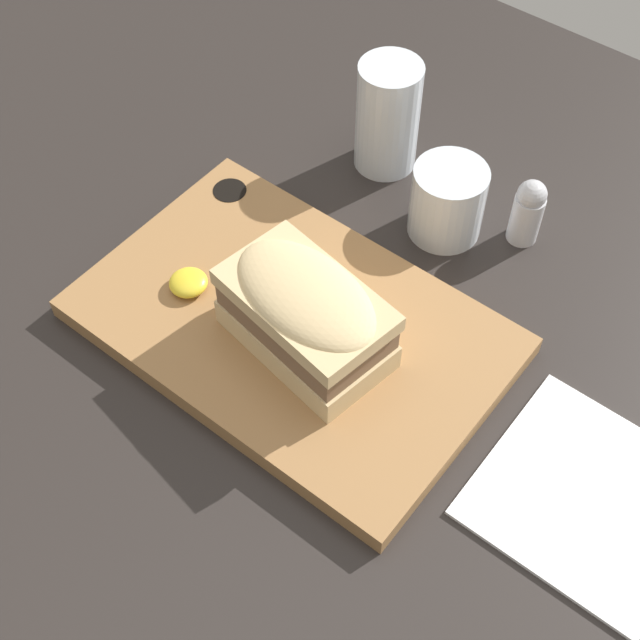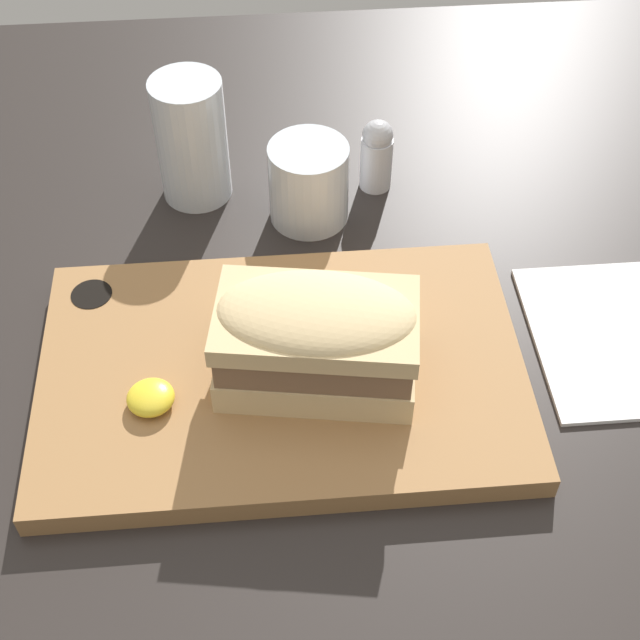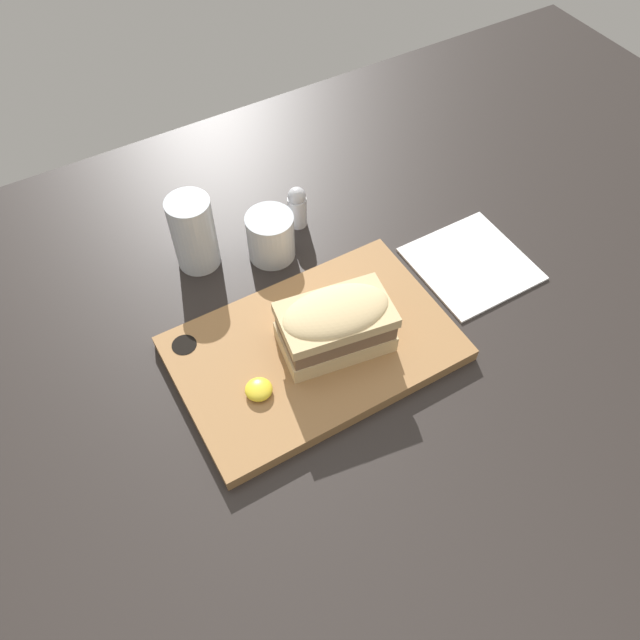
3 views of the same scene
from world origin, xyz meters
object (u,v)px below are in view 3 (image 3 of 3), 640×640
Objects in this scene: serving_board at (313,348)px; salt_shaker at (297,206)px; napkin at (471,264)px; water_glass at (194,237)px; sandwich at (336,323)px; wine_glass at (271,238)px.

salt_shaker is at bearing 66.02° from serving_board.
water_glass is at bearing 148.81° from napkin.
serving_board is 29.29cm from napkin.
water_glass is 17.22cm from salt_shaker.
water_glass reaches higher than serving_board.
water_glass is at bearing 110.72° from sandwich.
salt_shaker is at bearing 131.42° from napkin.
salt_shaker is (17.14, -0.43, -1.54)cm from water_glass.
salt_shaker reaches higher than napkin.
salt_shaker is at bearing 30.07° from wine_glass.
serving_board is 25.70cm from salt_shaker.
salt_shaker is (-18.82, 21.34, 3.53)cm from napkin.
sandwich is 25.90cm from salt_shaker.
sandwich is 26.77cm from water_glass.
serving_board is at bearing -74.14° from water_glass.
serving_board reaches higher than napkin.
napkin is 28.67cm from salt_shaker.
wine_glass is 1.05× the size of salt_shaker.
water_glass reaches higher than wine_glass.
water_glass is at bearing 157.47° from wine_glass.
sandwich is at bearing -173.01° from napkin.
water_glass is 1.66× the size of salt_shaker.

